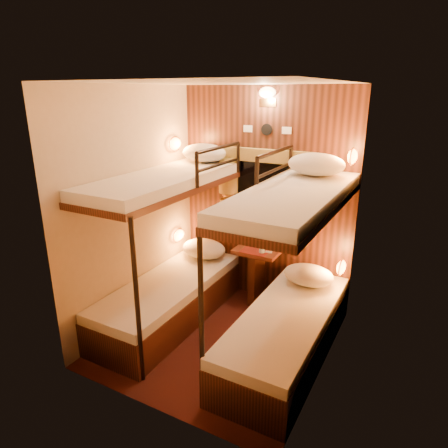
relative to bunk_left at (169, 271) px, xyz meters
The scene contains 22 objects.
floor 0.86m from the bunk_left, ahead, with size 2.10×2.10×0.00m, color #37110F.
ceiling 1.95m from the bunk_left, ahead, with size 2.10×2.10×0.00m, color silver.
wall_back 1.34m from the bunk_left, 56.56° to the left, with size 2.40×2.40×0.00m, color #C6B293.
wall_front 1.44m from the bunk_left, 59.93° to the right, with size 2.40×2.40×0.00m, color #C6B293.
wall_left 0.74m from the bunk_left, 168.93° to the right, with size 2.40×2.40×0.00m, color #C6B293.
wall_right 1.77m from the bunk_left, ahead, with size 2.40×2.40×0.00m, color #C6B293.
back_panel 1.33m from the bunk_left, 56.16° to the left, with size 2.00×0.03×2.40m, color black.
bunk_left is the anchor object (origin of this frame).
bunk_right 1.30m from the bunk_left, ahead, with size 0.72×1.90×1.82m.
window 1.30m from the bunk_left, 55.30° to the left, with size 1.00×0.12×0.79m.
curtains 1.32m from the bunk_left, 54.32° to the left, with size 1.10×0.22×1.00m.
back_fixtures 2.03m from the bunk_left, 55.16° to the left, with size 0.54×0.09×0.48m.
reading_lamps 1.13m from the bunk_left, 44.25° to the left, with size 2.00×0.20×1.25m.
table 1.02m from the bunk_left, 50.33° to the left, with size 0.50×0.34×0.66m.
bottle_left 1.01m from the bunk_left, 57.82° to the left, with size 0.06×0.06×0.21m.
bottle_right 1.04m from the bunk_left, 44.46° to the left, with size 0.07×0.07×0.24m.
sachet_a 1.11m from the bunk_left, 44.14° to the left, with size 0.08×0.06×0.01m, color silver.
sachet_b 1.14m from the bunk_left, 48.75° to the left, with size 0.07×0.06×0.01m, color silver.
pillow_lower_left 0.70m from the bunk_left, 90.18° to the left, with size 0.54×0.39×0.21m, color silver.
pillow_lower_right 1.43m from the bunk_left, 25.04° to the left, with size 0.51×0.37×0.20m, color silver.
pillow_upper_left 1.35m from the bunk_left, 90.17° to the left, with size 0.51×0.37×0.20m, color silver.
pillow_upper_right 1.82m from the bunk_left, 24.46° to the left, with size 0.53×0.38×0.21m, color silver.
Camera 1 is at (1.65, -2.97, 2.33)m, focal length 32.00 mm.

